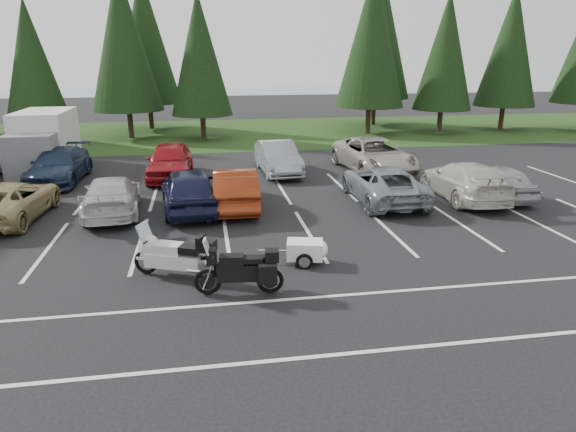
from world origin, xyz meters
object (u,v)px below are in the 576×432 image
Objects in this scene: box_truck at (41,142)px; car_near_2 at (10,201)px; car_near_4 at (189,189)px; car_near_3 at (112,195)px; car_far_4 at (374,155)px; car_near_7 at (464,181)px; car_near_8 at (498,181)px; adventure_motorcycle at (238,266)px; car_far_1 at (59,166)px; cargo_trailer at (305,252)px; car_near_6 at (383,184)px; car_near_5 at (235,188)px; touring_motorcycle at (174,251)px; car_far_2 at (170,161)px; car_far_3 at (278,158)px.

box_truck reaches higher than car_near_2.
car_near_2 is at bearing -4.65° from car_near_4.
car_far_4 reaches higher than car_near_3.
box_truck is at bearing -52.99° from car_near_4.
car_near_7 reaches higher than car_near_8.
car_near_3 is 1.97× the size of adventure_motorcycle.
car_near_3 is at bearing 1.69° from car_near_8.
car_far_4 is (14.95, -0.32, 0.07)m from car_far_1.
car_near_8 reaches higher than cargo_trailer.
car_near_6 is 2.14× the size of adventure_motorcycle.
car_near_2 is at bearing 2.15° from car_near_8.
car_near_2 is at bearing 1.79° from car_near_7.
car_near_5 is (4.52, 0.04, 0.07)m from car_near_3.
touring_motorcycle is at bearing 147.64° from adventure_motorcycle.
cargo_trailer is (-5.73, -11.04, -0.49)m from car_far_4.
car_far_1 is at bearing 173.64° from car_far_4.
touring_motorcycle reaches higher than car_near_3.
car_near_2 is 0.95× the size of car_far_1.
box_truck is at bearing 125.79° from adventure_motorcycle.
car_near_6 is at bearing -28.54° from box_truck.
car_near_3 is 13.77m from car_near_7.
car_far_2 is at bearing -85.22° from car_near_4.
car_near_7 is (3.37, -0.16, 0.03)m from car_near_6.
touring_motorcycle reaches higher than car_near_6.
car_far_3 reaches higher than touring_motorcycle.
car_near_3 is 3.29× the size of cargo_trailer.
car_near_2 is 6.26m from car_near_4.
cargo_trailer is at bearing 106.45° from car_near_5.
car_near_4 is 1.83× the size of touring_motorcycle.
car_far_3 is at bearing 169.81° from car_far_4.
car_far_3 is (10.47, 5.74, 0.09)m from car_near_2.
car_near_2 is 1.00× the size of car_far_2.
car_near_7 reaches higher than adventure_motorcycle.
car_far_4 is at bearing -67.87° from car_near_7.
car_near_3 is at bearing 2.25° from car_near_5.
car_near_5 is 1.14× the size of car_near_8.
car_near_4 is at bearing 106.69° from adventure_motorcycle.
car_far_4 reaches higher than car_near_8.
touring_motorcycle is 3.59m from cargo_trailer.
box_truck is 1.15× the size of car_near_2.
car_far_4 is at bearing -160.73° from car_near_3.
car_far_2 is 5.18m from car_far_3.
car_near_8 is 13.22m from adventure_motorcycle.
car_near_5 is at bearing -173.87° from car_near_2.
car_near_7 is at bearing -23.25° from car_far_2.
car_far_4 reaches higher than car_near_5.
car_far_4 is at bearing -155.57° from car_near_2.
car_near_5 is 6.06m from car_far_2.
car_near_5 is at bearing 117.30° from cargo_trailer.
car_near_7 is 1.11× the size of car_far_3.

